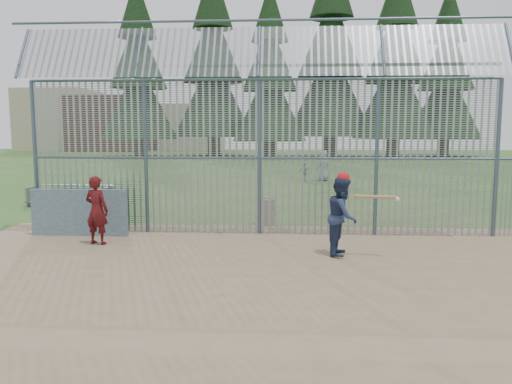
# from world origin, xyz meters

# --- Properties ---
(ground) EXTENTS (120.00, 120.00, 0.00)m
(ground) POSITION_xyz_m (0.00, 0.00, 0.00)
(ground) COLOR #2D511E
(ground) RESTS_ON ground
(dirt_infield) EXTENTS (14.00, 10.00, 0.02)m
(dirt_infield) POSITION_xyz_m (0.00, -0.50, 0.01)
(dirt_infield) COLOR #756047
(dirt_infield) RESTS_ON ground
(dugout_wall) EXTENTS (2.50, 0.12, 1.20)m
(dugout_wall) POSITION_xyz_m (-4.60, 2.90, 0.62)
(dugout_wall) COLOR #38566B
(dugout_wall) RESTS_ON dirt_infield
(batter) EXTENTS (0.81, 0.95, 1.70)m
(batter) POSITION_xyz_m (1.92, 1.34, 0.87)
(batter) COLOR navy
(batter) RESTS_ON dirt_infield
(onlooker) EXTENTS (0.68, 0.54, 1.64)m
(onlooker) POSITION_xyz_m (-3.79, 2.00, 0.84)
(onlooker) COLOR maroon
(onlooker) RESTS_ON dirt_infield
(bg_kid_standing) EXTENTS (0.95, 0.92, 1.64)m
(bg_kid_standing) POSITION_xyz_m (2.66, 17.44, 0.82)
(bg_kid_standing) COLOR slate
(bg_kid_standing) RESTS_ON ground
(bg_kid_seated) EXTENTS (0.63, 0.51, 1.00)m
(bg_kid_seated) POSITION_xyz_m (1.63, 16.79, 0.50)
(bg_kid_seated) COLOR slate
(bg_kid_seated) RESTS_ON ground
(batting_gear) EXTENTS (1.30, 0.41, 0.60)m
(batting_gear) POSITION_xyz_m (2.06, 1.31, 1.62)
(batting_gear) COLOR red
(batting_gear) RESTS_ON ground
(trash_can) EXTENTS (0.56, 0.56, 0.82)m
(trash_can) POSITION_xyz_m (0.15, 4.90, 0.38)
(trash_can) COLOR gray
(trash_can) RESTS_ON ground
(bleacher) EXTENTS (3.00, 0.95, 0.72)m
(bleacher) POSITION_xyz_m (-7.09, 7.95, 0.41)
(bleacher) COLOR slate
(bleacher) RESTS_ON ground
(backstop_fence) EXTENTS (20.09, 0.81, 5.30)m
(backstop_fence) POSITION_xyz_m (1.81, 3.43, 2.36)
(backstop_fence) COLOR #47566B
(backstop_fence) RESTS_ON ground
(conifer_row) EXTENTS (38.48, 12.26, 20.20)m
(conifer_row) POSITION_xyz_m (1.93, 41.51, 10.83)
(conifer_row) COLOR #332319
(conifer_row) RESTS_ON ground
(distant_buildings) EXTENTS (26.50, 10.50, 8.00)m
(distant_buildings) POSITION_xyz_m (-23.18, 56.49, 3.60)
(distant_buildings) COLOR brown
(distant_buildings) RESTS_ON ground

